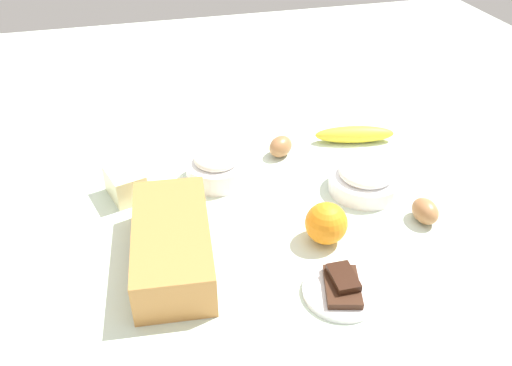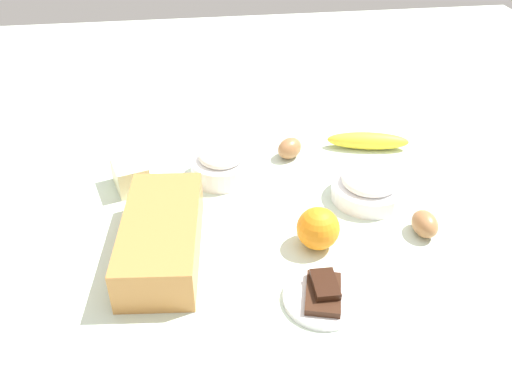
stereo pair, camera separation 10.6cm
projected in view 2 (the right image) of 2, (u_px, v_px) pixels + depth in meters
ground_plane at (256, 203)px, 1.09m from camera, size 2.40×2.40×0.02m
loaf_pan at (162, 236)px, 0.93m from camera, size 0.29×0.16×0.08m
flour_bowl at (221, 164)px, 1.14m from camera, size 0.13×0.13×0.07m
sugar_bowl at (369, 186)px, 1.08m from camera, size 0.15×0.15×0.07m
banana at (368, 141)px, 1.24m from camera, size 0.08×0.19×0.04m
orange_fruit at (318, 228)px, 0.95m from camera, size 0.08×0.08×0.08m
butter_block at (130, 174)px, 1.11m from camera, size 0.10×0.09×0.06m
egg_near_butter at (425, 224)px, 0.99m from camera, size 0.06×0.05×0.05m
egg_beside_bowl at (290, 148)px, 1.21m from camera, size 0.08×0.08×0.05m
chocolate_plate at (323, 295)px, 0.86m from camera, size 0.13×0.13×0.03m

